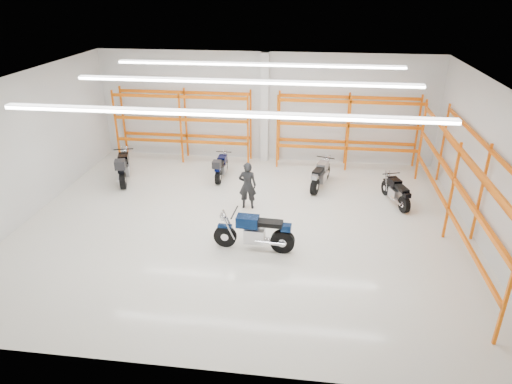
# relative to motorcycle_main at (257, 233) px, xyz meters

# --- Properties ---
(ground) EXTENTS (14.00, 14.00, 0.00)m
(ground) POSITION_rel_motorcycle_main_xyz_m (-0.61, 1.42, -0.54)
(ground) COLOR silver
(ground) RESTS_ON ground
(room_shell) EXTENTS (14.02, 12.02, 4.51)m
(room_shell) POSITION_rel_motorcycle_main_xyz_m (-0.61, 1.44, 2.74)
(room_shell) COLOR silver
(room_shell) RESTS_ON ground
(motorcycle_main) EXTENTS (2.35, 0.78, 1.16)m
(motorcycle_main) POSITION_rel_motorcycle_main_xyz_m (0.00, 0.00, 0.00)
(motorcycle_main) COLOR black
(motorcycle_main) RESTS_ON ground
(motorcycle_back_a) EXTENTS (1.06, 2.29, 1.20)m
(motorcycle_back_a) POSITION_rel_motorcycle_main_xyz_m (-5.65, 4.14, 0.03)
(motorcycle_back_a) COLOR black
(motorcycle_back_a) RESTS_ON ground
(motorcycle_back_b) EXTENTS (0.62, 1.94, 1.00)m
(motorcycle_back_b) POSITION_rel_motorcycle_main_xyz_m (-2.05, 4.94, -0.06)
(motorcycle_back_b) COLOR black
(motorcycle_back_b) RESTS_ON ground
(motorcycle_back_c) EXTENTS (0.90, 2.03, 1.02)m
(motorcycle_back_c) POSITION_rel_motorcycle_main_xyz_m (1.76, 4.60, -0.06)
(motorcycle_back_c) COLOR black
(motorcycle_back_c) RESTS_ON ground
(motorcycle_back_d) EXTENTS (0.83, 1.88, 0.95)m
(motorcycle_back_d) POSITION_rel_motorcycle_main_xyz_m (4.36, 3.52, -0.10)
(motorcycle_back_d) COLOR black
(motorcycle_back_d) RESTS_ON ground
(standing_man) EXTENTS (0.62, 0.42, 1.64)m
(standing_man) POSITION_rel_motorcycle_main_xyz_m (-0.67, 2.62, 0.28)
(standing_man) COLOR black
(standing_man) RESTS_ON ground
(structural_column) EXTENTS (0.32, 0.32, 4.50)m
(structural_column) POSITION_rel_motorcycle_main_xyz_m (-0.61, 7.24, 1.71)
(structural_column) COLOR white
(structural_column) RESTS_ON ground
(pallet_racking_back_left) EXTENTS (5.67, 0.87, 3.00)m
(pallet_racking_back_left) POSITION_rel_motorcycle_main_xyz_m (-4.01, 6.90, 1.24)
(pallet_racking_back_left) COLOR #DD6800
(pallet_racking_back_left) RESTS_ON ground
(pallet_racking_back_right) EXTENTS (5.67, 0.87, 3.00)m
(pallet_racking_back_right) POSITION_rel_motorcycle_main_xyz_m (2.79, 6.90, 1.24)
(pallet_racking_back_right) COLOR #DD6800
(pallet_racking_back_right) RESTS_ON ground
(pallet_racking_side) EXTENTS (0.87, 9.07, 3.00)m
(pallet_racking_side) POSITION_rel_motorcycle_main_xyz_m (5.87, 1.42, 1.27)
(pallet_racking_side) COLOR #DD6800
(pallet_racking_side) RESTS_ON ground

